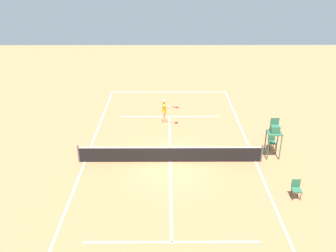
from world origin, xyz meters
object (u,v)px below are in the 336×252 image
object	(u,v)px
player_serving	(165,109)
courtside_chair_mid	(272,141)
courtside_chair_near	(296,188)
umpire_chair	(274,132)
tennis_ball	(137,137)

from	to	relation	value
player_serving	courtside_chair_mid	distance (m)	7.59
player_serving	courtside_chair_near	size ratio (longest dim) A/B	1.86
courtside_chair_near	umpire_chair	bearing A→B (deg)	-88.26
player_serving	courtside_chair_near	bearing A→B (deg)	56.12
player_serving	courtside_chair_near	world-z (taller)	player_serving
tennis_ball	umpire_chair	distance (m)	8.58
player_serving	tennis_ball	distance (m)	3.09
umpire_chair	courtside_chair_mid	bearing A→B (deg)	-103.50
tennis_ball	umpire_chair	bearing A→B (deg)	163.09
umpire_chair	courtside_chair_near	distance (m)	4.16
player_serving	umpire_chair	bearing A→B (deg)	72.80
umpire_chair	courtside_chair_mid	world-z (taller)	umpire_chair
courtside_chair_near	tennis_ball	bearing A→B (deg)	-38.29
player_serving	umpire_chair	xyz separation A→B (m)	(-6.29, 4.77, 0.55)
courtside_chair_mid	courtside_chair_near	bearing A→B (deg)	88.83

